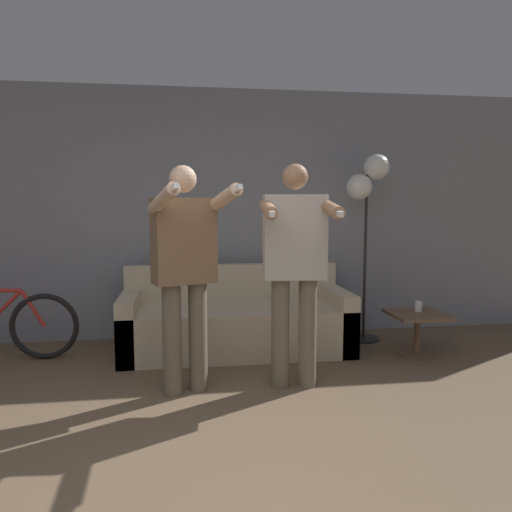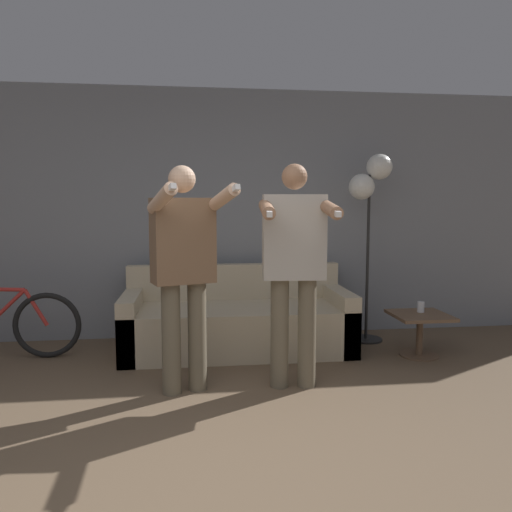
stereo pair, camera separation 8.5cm
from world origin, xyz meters
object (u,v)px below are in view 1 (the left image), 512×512
object	(u,v)px
person_left	(185,263)
cat	(183,257)
side_table	(418,324)
floor_lamp	(368,190)
person_right	(295,260)
cup	(419,306)
couch	(236,323)

from	to	relation	value
person_left	cat	size ratio (longest dim) A/B	3.44
cat	side_table	distance (m)	2.36
cat	floor_lamp	distance (m)	1.99
person_left	person_right	xyz separation A→B (m)	(0.82, -0.00, 0.01)
floor_lamp	person_left	bearing A→B (deg)	-146.78
floor_lamp	cup	distance (m)	1.26
couch	floor_lamp	bearing A→B (deg)	6.82
couch	cat	size ratio (longest dim) A/B	4.39
person_left	side_table	distance (m)	2.34
floor_lamp	cup	world-z (taller)	floor_lamp
couch	person_right	xyz separation A→B (m)	(0.34, -1.05, 0.73)
side_table	couch	bearing A→B (deg)	165.79
person_right	cat	xyz separation A→B (m)	(-0.84, 1.39, -0.11)
person_left	side_table	size ratio (longest dim) A/B	3.36
couch	floor_lamp	size ratio (longest dim) A/B	1.13
person_right	floor_lamp	bearing A→B (deg)	54.61
person_left	cup	xyz separation A→B (m)	(2.18, 0.69, -0.53)
floor_lamp	cup	size ratio (longest dim) A/B	19.32
couch	person_right	size ratio (longest dim) A/B	1.26
couch	floor_lamp	distance (m)	1.88
person_right	side_table	distance (m)	1.62
side_table	person_right	bearing A→B (deg)	-154.61
cat	side_table	bearing A→B (deg)	-19.49
person_right	cat	bearing A→B (deg)	125.88
couch	person_left	bearing A→B (deg)	-114.82
couch	cup	size ratio (longest dim) A/B	21.80
person_left	person_right	world-z (taller)	person_right
couch	cup	xyz separation A→B (m)	(1.70, -0.35, 0.18)
person_left	floor_lamp	world-z (taller)	floor_lamp
floor_lamp	side_table	distance (m)	1.42
floor_lamp	side_table	size ratio (longest dim) A/B	3.80
couch	side_table	bearing A→B (deg)	-14.21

